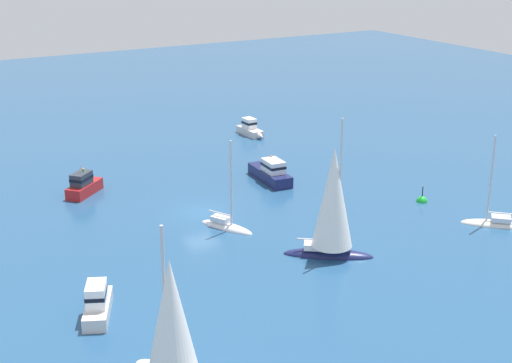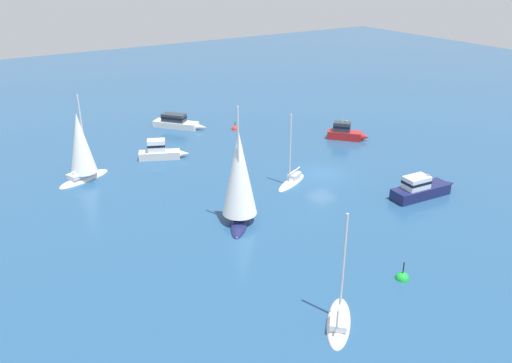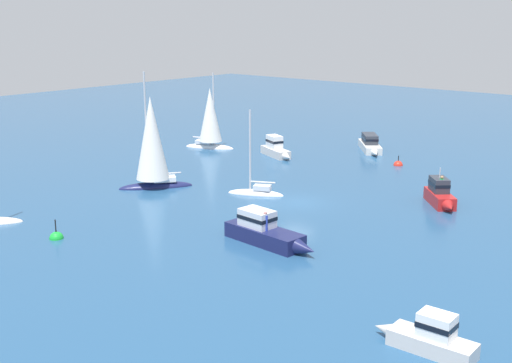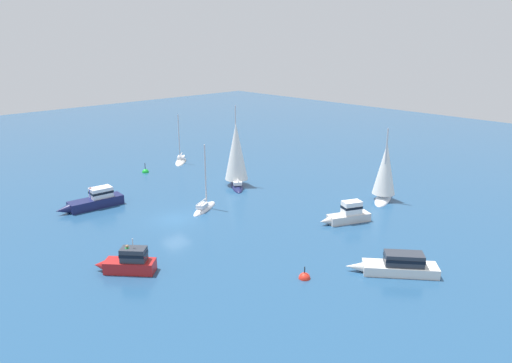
{
  "view_description": "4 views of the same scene",
  "coord_description": "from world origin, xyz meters",
  "px_view_note": "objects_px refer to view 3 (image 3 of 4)",
  "views": [
    {
      "loc": [
        -22.96,
        -48.77,
        20.81
      ],
      "look_at": [
        3.68,
        -2.18,
        2.54
      ],
      "focal_mm": 52.25,
      "sensor_mm": 36.0,
      "label": 1
    },
    {
      "loc": [
        35.04,
        -29.69,
        19.4
      ],
      "look_at": [
        0.01,
        -7.57,
        0.96
      ],
      "focal_mm": 35.98,
      "sensor_mm": 36.0,
      "label": 2
    },
    {
      "loc": [
        38.19,
        28.41,
        13.77
      ],
      "look_at": [
        2.49,
        -1.91,
        1.81
      ],
      "focal_mm": 45.78,
      "sensor_mm": 36.0,
      "label": 3
    },
    {
      "loc": [
        -36.01,
        23.63,
        17.05
      ],
      "look_at": [
        -2.32,
        -8.75,
        2.51
      ],
      "focal_mm": 32.76,
      "sensor_mm": 36.0,
      "label": 4
    }
  ],
  "objects_px": {
    "motor_cruiser": "(429,337)",
    "channel_buoy": "(57,238)",
    "ketch": "(152,145)",
    "sailboat": "(210,121)",
    "launch": "(276,149)",
    "motor_cruiser_1": "(370,144)",
    "mooring_buoy": "(398,165)",
    "yacht": "(256,192)",
    "powerboat": "(266,232)",
    "cabin_cruiser": "(440,195)"
  },
  "relations": [
    {
      "from": "cabin_cruiser",
      "to": "channel_buoy",
      "type": "xyz_separation_m",
      "value": [
        22.92,
        -15.25,
        -0.79
      ]
    },
    {
      "from": "sailboat",
      "to": "motor_cruiser",
      "type": "distance_m",
      "value": 45.38
    },
    {
      "from": "yacht",
      "to": "ketch",
      "type": "xyz_separation_m",
      "value": [
        3.82,
        -7.82,
        3.38
      ]
    },
    {
      "from": "ketch",
      "to": "motor_cruiser",
      "type": "distance_m",
      "value": 31.39
    },
    {
      "from": "yacht",
      "to": "cabin_cruiser",
      "type": "bearing_deg",
      "value": -177.82
    },
    {
      "from": "cabin_cruiser",
      "to": "motor_cruiser",
      "type": "distance_m",
      "value": 22.86
    },
    {
      "from": "yacht",
      "to": "launch",
      "type": "bearing_deg",
      "value": -83.69
    },
    {
      "from": "channel_buoy",
      "to": "mooring_buoy",
      "type": "distance_m",
      "value": 33.44
    },
    {
      "from": "channel_buoy",
      "to": "powerboat",
      "type": "bearing_deg",
      "value": 126.27
    },
    {
      "from": "motor_cruiser",
      "to": "mooring_buoy",
      "type": "distance_m",
      "value": 35.71
    },
    {
      "from": "ketch",
      "to": "channel_buoy",
      "type": "height_order",
      "value": "ketch"
    },
    {
      "from": "launch",
      "to": "powerboat",
      "type": "bearing_deg",
      "value": -28.57
    },
    {
      "from": "launch",
      "to": "channel_buoy",
      "type": "relative_size",
      "value": 3.01
    },
    {
      "from": "cabin_cruiser",
      "to": "motor_cruiser",
      "type": "xyz_separation_m",
      "value": [
        20.9,
        9.26,
        -0.13
      ]
    },
    {
      "from": "cabin_cruiser",
      "to": "motor_cruiser",
      "type": "height_order",
      "value": "cabin_cruiser"
    },
    {
      "from": "yacht",
      "to": "ketch",
      "type": "relative_size",
      "value": 0.71
    },
    {
      "from": "ketch",
      "to": "sailboat",
      "type": "height_order",
      "value": "ketch"
    },
    {
      "from": "powerboat",
      "to": "yacht",
      "type": "relative_size",
      "value": 0.97
    },
    {
      "from": "sailboat",
      "to": "ketch",
      "type": "bearing_deg",
      "value": -84.5
    },
    {
      "from": "powerboat",
      "to": "ketch",
      "type": "bearing_deg",
      "value": 168.52
    },
    {
      "from": "ketch",
      "to": "sailboat",
      "type": "xyz_separation_m",
      "value": [
        -14.97,
        -8.08,
        -0.66
      ]
    },
    {
      "from": "yacht",
      "to": "motor_cruiser",
      "type": "bearing_deg",
      "value": 120.56
    },
    {
      "from": "yacht",
      "to": "ketch",
      "type": "bearing_deg",
      "value": -0.09
    },
    {
      "from": "yacht",
      "to": "channel_buoy",
      "type": "distance_m",
      "value": 16.51
    },
    {
      "from": "sailboat",
      "to": "motor_cruiser",
      "type": "xyz_separation_m",
      "value": [
        25.39,
        37.55,
        -2.23
      ]
    },
    {
      "from": "powerboat",
      "to": "yacht",
      "type": "xyz_separation_m",
      "value": [
        -8.36,
        -7.88,
        -0.6
      ]
    },
    {
      "from": "cabin_cruiser",
      "to": "ketch",
      "type": "xyz_separation_m",
      "value": [
        10.48,
        -20.21,
        2.76
      ]
    },
    {
      "from": "powerboat",
      "to": "motor_cruiser",
      "type": "bearing_deg",
      "value": -18.45
    },
    {
      "from": "powerboat",
      "to": "ketch",
      "type": "xyz_separation_m",
      "value": [
        -4.54,
        -15.71,
        2.78
      ]
    },
    {
      "from": "cabin_cruiser",
      "to": "sailboat",
      "type": "bearing_deg",
      "value": -141.06
    },
    {
      "from": "yacht",
      "to": "mooring_buoy",
      "type": "height_order",
      "value": "yacht"
    },
    {
      "from": "mooring_buoy",
      "to": "launch",
      "type": "bearing_deg",
      "value": -69.33
    },
    {
      "from": "ketch",
      "to": "motor_cruiser_1",
      "type": "distance_m",
      "value": 25.56
    },
    {
      "from": "channel_buoy",
      "to": "yacht",
      "type": "bearing_deg",
      "value": 169.99
    },
    {
      "from": "sailboat",
      "to": "launch",
      "type": "bearing_deg",
      "value": -15.02
    },
    {
      "from": "motor_cruiser",
      "to": "channel_buoy",
      "type": "xyz_separation_m",
      "value": [
        2.02,
        -24.51,
        -0.66
      ]
    },
    {
      "from": "launch",
      "to": "motor_cruiser_1",
      "type": "bearing_deg",
      "value": 80.83
    },
    {
      "from": "mooring_buoy",
      "to": "motor_cruiser",
      "type": "bearing_deg",
      "value": 30.42
    },
    {
      "from": "yacht",
      "to": "motor_cruiser",
      "type": "relative_size",
      "value": 1.57
    },
    {
      "from": "sailboat",
      "to": "channel_buoy",
      "type": "bearing_deg",
      "value": -87.42
    },
    {
      "from": "launch",
      "to": "motor_cruiser",
      "type": "relative_size",
      "value": 1.13
    },
    {
      "from": "ketch",
      "to": "motor_cruiser_1",
      "type": "relative_size",
      "value": 1.67
    },
    {
      "from": "cabin_cruiser",
      "to": "launch",
      "type": "relative_size",
      "value": 0.82
    },
    {
      "from": "motor_cruiser",
      "to": "sailboat",
      "type": "bearing_deg",
      "value": -35.57
    },
    {
      "from": "powerboat",
      "to": "ketch",
      "type": "relative_size",
      "value": 0.69
    },
    {
      "from": "ketch",
      "to": "launch",
      "type": "xyz_separation_m",
      "value": [
        -16.09,
        0.03,
        -2.78
      ]
    },
    {
      "from": "powerboat",
      "to": "channel_buoy",
      "type": "bearing_deg",
      "value": -139.08
    },
    {
      "from": "powerboat",
      "to": "motor_cruiser_1",
      "type": "distance_m",
      "value": 30.94
    },
    {
      "from": "cabin_cruiser",
      "to": "powerboat",
      "type": "relative_size",
      "value": 0.61
    },
    {
      "from": "motor_cruiser",
      "to": "motor_cruiser_1",
      "type": "distance_m",
      "value": 42.42
    }
  ]
}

